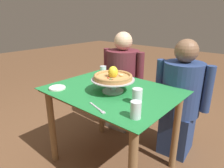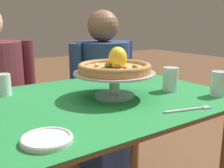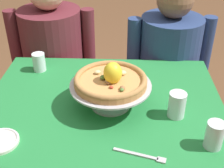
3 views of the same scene
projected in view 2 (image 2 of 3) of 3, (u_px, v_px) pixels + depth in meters
dining_table at (105, 124)px, 1.17m from camera, size 1.07×0.82×0.75m
pizza_stand at (114, 80)px, 1.12m from camera, size 0.35×0.35×0.11m
pizza at (115, 67)px, 1.10m from camera, size 0.31×0.31×0.11m
water_glass_front_right at (218, 85)px, 1.14m from camera, size 0.07×0.07×0.11m
water_glass_back_left at (3, 86)px, 1.15m from camera, size 0.07×0.07×0.10m
water_glass_side_right at (170, 81)px, 1.22m from camera, size 0.07×0.07×0.11m
side_plate at (47, 139)px, 0.70m from camera, size 0.14×0.14×0.02m
dinner_fork at (190, 109)px, 0.96m from camera, size 0.19×0.07×0.01m
diner_right at (104, 95)px, 1.85m from camera, size 0.53×0.40×1.15m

